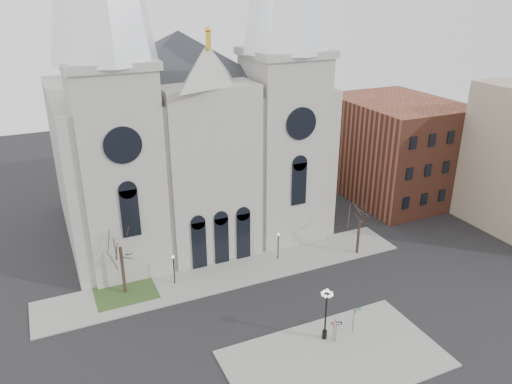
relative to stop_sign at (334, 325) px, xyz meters
name	(u,v)px	position (x,y,z in m)	size (l,w,h in m)	color
ground	(276,334)	(-3.96, 3.16, -1.83)	(160.00, 160.00, 0.00)	black
sidewalk_near	(335,359)	(-0.96, -1.84, -1.76)	(18.00, 10.00, 0.14)	gray
sidewalk_far	(230,273)	(-3.96, 14.16, -1.76)	(40.00, 6.00, 0.14)	gray
grass_patch	(126,292)	(-14.96, 15.16, -1.74)	(6.00, 5.00, 0.18)	#2D461E
cathedral	(188,83)	(-3.96, 26.01, 16.65)	(33.00, 26.66, 54.00)	#A3A098
bg_building_brick	(394,149)	(26.04, 25.16, 5.17)	(14.00, 18.00, 14.00)	brown
tree_left	(120,244)	(-14.96, 15.16, 3.75)	(3.20, 3.20, 7.50)	black
tree_right	(360,219)	(11.04, 12.16, 2.63)	(3.20, 3.20, 6.00)	black
ped_lamp_left	(174,265)	(-9.96, 14.66, 0.50)	(0.32, 0.32, 3.26)	black
ped_lamp_right	(278,242)	(2.04, 14.66, 0.50)	(0.32, 0.32, 3.26)	black
stop_sign	(334,325)	(0.00, 0.00, 0.00)	(0.82, 0.27, 2.36)	slate
globe_lamp	(326,308)	(-0.44, 0.71, 1.50)	(1.15, 1.15, 5.08)	black
one_way_sign	(336,327)	(0.26, 0.02, -0.26)	(0.89, 0.33, 2.10)	slate
street_name_sign	(354,318)	(2.38, 0.38, -0.22)	(0.80, 0.17, 2.52)	slate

